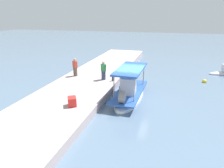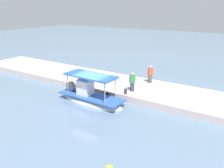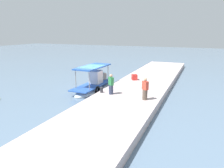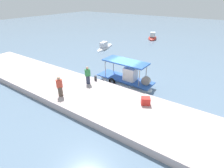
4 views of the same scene
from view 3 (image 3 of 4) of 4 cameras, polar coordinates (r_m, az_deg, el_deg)
The scene contains 7 objects.
ground_plane at distance 20.78m, azimuth -5.52°, elevation -1.66°, with size 120.00×120.00×0.00m, color slate.
dock_quay at distance 19.10m, azimuth 5.99°, elevation -2.19°, with size 36.00×5.18×0.56m, color beige.
main_fishing_boat at distance 20.71m, azimuth -4.81°, elevation -0.51°, with size 5.85×1.99×2.68m.
fisherman_near_bollard at distance 16.06m, azimuth 8.66°, elevation -1.53°, with size 0.51×0.53×1.66m.
fisherman_by_crate at distance 17.30m, azimuth -0.26°, elevation -0.30°, with size 0.51×0.52×1.63m.
mooring_bollard at distance 17.90m, azimuth -2.76°, elevation -1.56°, with size 0.24×0.24×0.43m, color #2D2D33.
cargo_crate at distance 22.60m, azimuth 5.90°, elevation 1.79°, with size 0.64×0.51×0.56m, color red.
Camera 3 is at (-17.60, -9.56, 5.51)m, focal length 34.90 mm.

